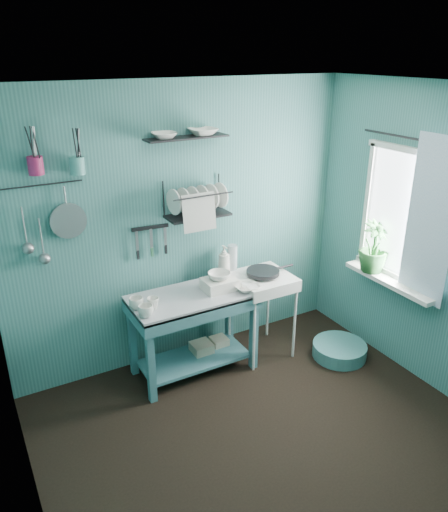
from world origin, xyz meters
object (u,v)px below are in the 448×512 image
utensil_cup_magenta (36,166)px  utensil_cup_teal (77,166)px  soap_bottle (224,261)px  floor_basin (339,350)px  mug_left (146,311)px  potted_plant (374,247)px  hotplate_stand (262,315)px  colander (68,221)px  frying_pan (263,272)px  mug_right (136,303)px  dish_rack (198,198)px  water_bottle (232,259)px  storage_tin_large (202,354)px  wash_tub (219,284)px  storage_tin_small (219,347)px  mug_mid (153,303)px  work_counter (194,333)px

utensil_cup_magenta → utensil_cup_teal: utensil_cup_magenta is taller
soap_bottle → floor_basin: (0.88, -0.67, -0.85)m
utensil_cup_teal → mug_left: bearing=-55.5°
potted_plant → utensil_cup_teal: bearing=162.3°
hotplate_stand → colander: colander is taller
soap_bottle → frying_pan: (0.27, -0.24, -0.07)m
mug_right → utensil_cup_magenta: bearing=154.0°
mug_right → frying_pan: mug_right is taller
frying_pan → utensil_cup_teal: 1.84m
dish_rack → potted_plant: dish_rack is taller
mug_left → utensil_cup_teal: 1.22m
dish_rack → utensil_cup_magenta: utensil_cup_magenta is taller
soap_bottle → utensil_cup_teal: size_ratio=2.30×
water_bottle → storage_tin_large: water_bottle is taller
hotplate_stand → wash_tub: bearing=-177.1°
storage_tin_small → water_bottle: bearing=32.5°
utensil_cup_teal → storage_tin_large: 2.01m
soap_bottle → storage_tin_large: size_ratio=1.36×
mug_left → mug_mid: mug_left is taller
mug_right → floor_basin: bearing=-14.7°
mug_left → colander: bearing=131.1°
utensil_cup_magenta → utensil_cup_teal: 0.29m
work_counter → mug_left: mug_left is taller
hotplate_stand → potted_plant: bearing=-20.6°
colander → storage_tin_small: colander is taller
water_bottle → hotplate_stand: (0.17, -0.26, -0.50)m
frying_pan → storage_tin_small: size_ratio=1.50×
mug_left → dish_rack: size_ratio=0.22×
soap_bottle → water_bottle: (0.10, 0.02, -0.01)m
wash_tub → colander: (-1.14, 0.33, 0.67)m
mug_mid → storage_tin_large: (0.48, 0.11, -0.70)m
mug_mid → hotplate_stand: mug_mid is taller
mug_mid → dish_rack: 0.96m
water_bottle → frying_pan: water_bottle is taller
soap_bottle → mug_right: bearing=-167.7°
soap_bottle → storage_tin_large: (-0.32, -0.15, -0.80)m
utensil_cup_magenta → potted_plant: utensil_cup_magenta is taller
storage_tin_small → floor_basin: size_ratio=0.39×
storage_tin_large → soap_bottle: bearing=25.1°
work_counter → mug_mid: mug_mid is taller
water_bottle → frying_pan: bearing=-56.8°
water_bottle → storage_tin_small: (-0.22, -0.14, -0.81)m
mug_mid → soap_bottle: size_ratio=0.33×
floor_basin → water_bottle: bearing=138.3°
mug_mid → storage_tin_small: bearing=11.6°
dish_rack → floor_basin: dish_rack is taller
utensil_cup_teal → floor_basin: utensil_cup_teal is taller
wash_tub → water_bottle: bearing=41.6°
work_counter → potted_plant: 1.79m
mug_left → hotplate_stand: mug_left is taller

